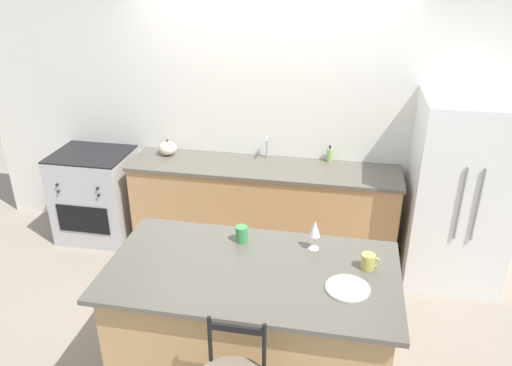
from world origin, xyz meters
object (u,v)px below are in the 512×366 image
object	(u,v)px
refrigerator	(459,192)
dinner_plate	(348,288)
coffee_mug	(368,262)
pumpkin_decoration	(168,148)
soap_bottle	(330,155)
wine_glass	(315,229)
tumbler_cup	(242,234)
oven_range	(97,195)

from	to	relation	value
refrigerator	dinner_plate	distance (m)	1.95
coffee_mug	pumpkin_decoration	distance (m)	2.55
refrigerator	soap_bottle	distance (m)	1.21
wine_glass	refrigerator	bearing A→B (deg)	47.70
coffee_mug	refrigerator	bearing A→B (deg)	60.78
dinner_plate	tumbler_cup	xyz separation A→B (m)	(-0.74, 0.41, 0.05)
dinner_plate	pumpkin_decoration	distance (m)	2.63
coffee_mug	pumpkin_decoration	world-z (taller)	pumpkin_decoration
tumbler_cup	soap_bottle	distance (m)	1.69
dinner_plate	soap_bottle	distance (m)	2.03
refrigerator	wine_glass	world-z (taller)	refrigerator
pumpkin_decoration	oven_range	bearing A→B (deg)	-170.19
oven_range	wine_glass	distance (m)	2.79
refrigerator	wine_glass	distance (m)	1.76
pumpkin_decoration	soap_bottle	world-z (taller)	soap_bottle
pumpkin_decoration	soap_bottle	bearing A→B (deg)	4.30
refrigerator	oven_range	distance (m)	3.56
dinner_plate	coffee_mug	bearing A→B (deg)	63.37
refrigerator	tumbler_cup	bearing A→B (deg)	-142.42
refrigerator	tumbler_cup	size ratio (longest dim) A/B	14.62
dinner_plate	oven_range	bearing A→B (deg)	145.80
soap_bottle	oven_range	bearing A→B (deg)	-173.88
dinner_plate	pumpkin_decoration	xyz separation A→B (m)	(-1.82, 1.90, 0.04)
tumbler_cup	wine_glass	bearing A→B (deg)	-0.03
refrigerator	oven_range	xyz separation A→B (m)	(-3.54, 0.06, -0.39)
oven_range	tumbler_cup	xyz separation A→B (m)	(1.86, -1.36, 0.54)
wine_glass	soap_bottle	size ratio (longest dim) A/B	1.31
oven_range	tumbler_cup	size ratio (longest dim) A/B	8.02
dinner_plate	coffee_mug	size ratio (longest dim) A/B	2.20
wine_glass	coffee_mug	bearing A→B (deg)	-24.94
soap_bottle	coffee_mug	bearing A→B (deg)	-79.01
dinner_plate	wine_glass	world-z (taller)	wine_glass
oven_range	pumpkin_decoration	size ratio (longest dim) A/B	5.28
refrigerator	oven_range	bearing A→B (deg)	178.97
oven_range	soap_bottle	distance (m)	2.45
soap_bottle	refrigerator	bearing A→B (deg)	-15.30
wine_glass	dinner_plate	bearing A→B (deg)	-59.78
refrigerator	coffee_mug	size ratio (longest dim) A/B	13.87
oven_range	tumbler_cup	world-z (taller)	tumbler_cup
wine_glass	soap_bottle	bearing A→B (deg)	89.49
dinner_plate	wine_glass	distance (m)	0.50
coffee_mug	pumpkin_decoration	size ratio (longest dim) A/B	0.69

